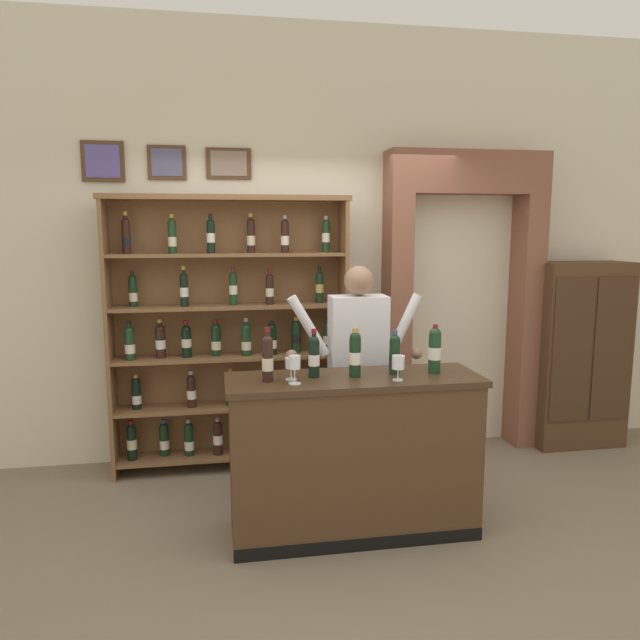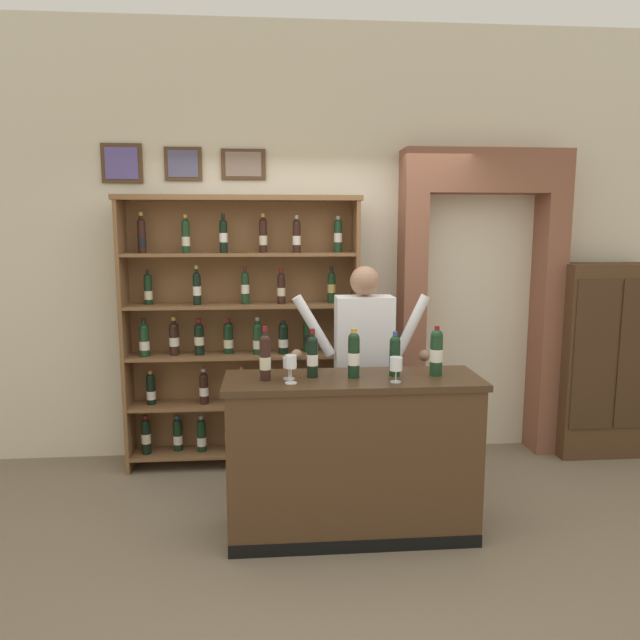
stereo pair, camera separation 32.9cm
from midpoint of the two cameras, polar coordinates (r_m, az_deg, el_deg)
ground_plane at (r=4.07m, az=3.17°, el=-19.70°), size 14.00×14.00×0.02m
back_wall at (r=5.11m, az=0.92°, el=7.09°), size 12.00×0.19×3.56m
wine_shelf at (r=4.83m, az=-5.47°, el=-1.06°), size 1.88×0.32×2.17m
archway_doorway at (r=5.33m, az=16.42°, el=3.17°), size 1.37×0.45×2.55m
side_cabinet at (r=5.71m, az=26.88°, el=-3.40°), size 0.80×0.38×1.63m
tasting_counter at (r=3.87m, az=5.56°, el=-12.81°), size 1.58×0.53×1.02m
shopkeeper at (r=4.26m, az=6.39°, el=-3.43°), size 0.99×0.22×1.67m
tasting_bottle_rosso at (r=3.61m, az=-2.64°, el=-3.52°), size 0.07×0.07×0.33m
tasting_bottle_bianco at (r=3.68m, az=1.84°, el=-3.39°), size 0.07×0.07×0.30m
tasting_bottle_chianti at (r=3.69m, az=5.78°, el=-3.23°), size 0.07×0.07×0.31m
tasting_bottle_vin_santo at (r=3.77m, az=9.61°, el=-3.37°), size 0.07×0.07×0.28m
tasting_bottle_super_tuscan at (r=3.82m, az=13.43°, el=-2.94°), size 0.08×0.08×0.31m
wine_glass_left at (r=3.62m, az=9.83°, el=-4.29°), size 0.08×0.08×0.15m
wine_glass_center at (r=3.54m, az=-0.12°, el=-4.15°), size 0.07×0.07×0.17m
wine_glass_right at (r=3.64m, az=-0.39°, el=-4.22°), size 0.07×0.07×0.14m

